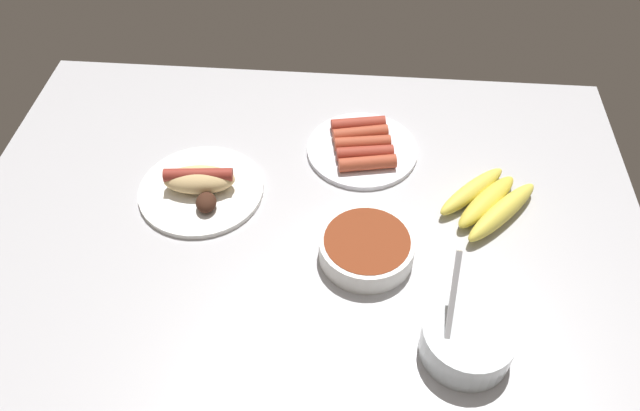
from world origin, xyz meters
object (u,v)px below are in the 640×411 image
bowl_chili (367,247)px  banana_bunch (488,202)px  plate_sausages (362,147)px  plate_hotdog_assembled (201,186)px  bowl_coleslaw (467,339)px

bowl_chili → banana_bunch: 24.49cm
bowl_chili → plate_sausages: bearing=-86.5°
plate_hotdog_assembled → bowl_chili: plate_hotdog_assembled is taller
bowl_chili → bowl_coleslaw: bearing=132.3°
bowl_chili → bowl_coleslaw: (-15.00, 16.51, 0.82)cm
bowl_chili → plate_sausages: size_ratio=0.73×
banana_bunch → plate_sausages: banana_bunch is taller
plate_hotdog_assembled → bowl_coleslaw: 53.67cm
plate_hotdog_assembled → bowl_chili: (-30.37, 12.13, 0.52)cm
banana_bunch → bowl_coleslaw: bearing=77.9°
banana_bunch → plate_sausages: 26.36cm
plate_hotdog_assembled → banana_bunch: size_ratio=1.13×
bowl_coleslaw → plate_hotdog_assembled: bearing=-32.3°
plate_hotdog_assembled → banana_bunch: (-51.53, -0.18, 0.01)cm
plate_sausages → bowl_chili: bearing=93.5°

